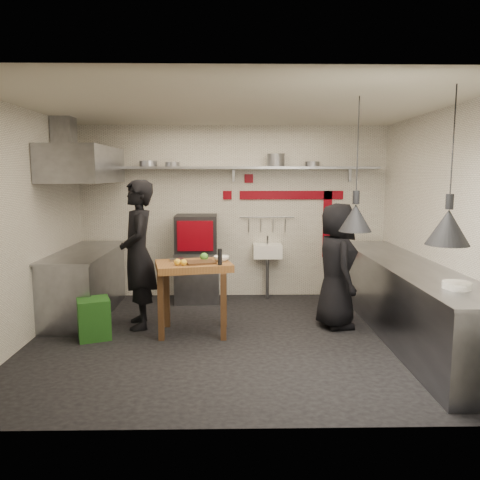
{
  "coord_description": "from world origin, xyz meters",
  "views": [
    {
      "loc": [
        -0.04,
        -5.59,
        2.01
      ],
      "look_at": [
        0.07,
        0.3,
        1.19
      ],
      "focal_mm": 35.0,
      "sensor_mm": 36.0,
      "label": 1
    }
  ],
  "objects_px": {
    "chef_right": "(336,266)",
    "prep_table": "(194,298)",
    "green_bin": "(94,318)",
    "chef_left": "(138,254)",
    "oven_stand": "(197,276)",
    "combi_oven": "(196,233)"
  },
  "relations": [
    {
      "from": "chef_right",
      "to": "prep_table",
      "type": "bearing_deg",
      "value": 91.54
    },
    {
      "from": "green_bin",
      "to": "chef_right",
      "type": "xyz_separation_m",
      "value": [
        3.09,
        0.41,
        0.57
      ]
    },
    {
      "from": "green_bin",
      "to": "chef_left",
      "type": "height_order",
      "value": "chef_left"
    },
    {
      "from": "prep_table",
      "to": "chef_left",
      "type": "distance_m",
      "value": 0.95
    },
    {
      "from": "oven_stand",
      "to": "chef_right",
      "type": "distance_m",
      "value": 2.38
    },
    {
      "from": "prep_table",
      "to": "green_bin",
      "type": "bearing_deg",
      "value": 175.74
    },
    {
      "from": "prep_table",
      "to": "chef_right",
      "type": "distance_m",
      "value": 1.91
    },
    {
      "from": "prep_table",
      "to": "chef_left",
      "type": "relative_size",
      "value": 0.47
    },
    {
      "from": "chef_left",
      "to": "combi_oven",
      "type": "bearing_deg",
      "value": 138.96
    },
    {
      "from": "chef_right",
      "to": "chef_left",
      "type": "bearing_deg",
      "value": 83.28
    },
    {
      "from": "green_bin",
      "to": "chef_right",
      "type": "height_order",
      "value": "chef_right"
    },
    {
      "from": "green_bin",
      "to": "chef_left",
      "type": "xyz_separation_m",
      "value": [
        0.48,
        0.45,
        0.72
      ]
    },
    {
      "from": "green_bin",
      "to": "chef_left",
      "type": "relative_size",
      "value": 0.26
    },
    {
      "from": "oven_stand",
      "to": "chef_left",
      "type": "relative_size",
      "value": 0.41
    },
    {
      "from": "prep_table",
      "to": "chef_right",
      "type": "xyz_separation_m",
      "value": [
        1.86,
        0.24,
        0.36
      ]
    },
    {
      "from": "combi_oven",
      "to": "oven_stand",
      "type": "bearing_deg",
      "value": -69.2
    },
    {
      "from": "combi_oven",
      "to": "prep_table",
      "type": "bearing_deg",
      "value": -88.31
    },
    {
      "from": "prep_table",
      "to": "oven_stand",
      "type": "bearing_deg",
      "value": 80.4
    },
    {
      "from": "oven_stand",
      "to": "chef_left",
      "type": "xyz_separation_m",
      "value": [
        -0.68,
        -1.28,
        0.57
      ]
    },
    {
      "from": "combi_oven",
      "to": "chef_left",
      "type": "distance_m",
      "value": 1.48
    },
    {
      "from": "chef_left",
      "to": "green_bin",
      "type": "bearing_deg",
      "value": -60.89
    },
    {
      "from": "combi_oven",
      "to": "green_bin",
      "type": "xyz_separation_m",
      "value": [
        -1.15,
        -1.76,
        -0.84
      ]
    }
  ]
}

